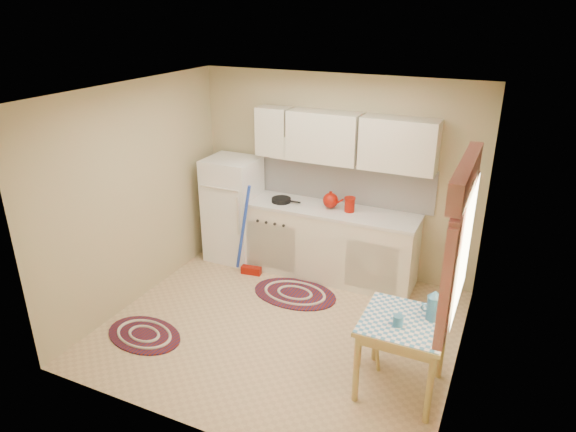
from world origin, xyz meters
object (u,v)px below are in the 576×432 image
(table, at_px, (401,355))
(stool, at_px, (372,346))
(base_cabinets, at_px, (326,243))
(fridge, at_px, (233,209))

(table, distance_m, stool, 0.41)
(base_cabinets, bearing_deg, fridge, -177.83)
(stool, bearing_deg, table, -34.27)
(fridge, distance_m, base_cabinets, 1.34)
(base_cabinets, relative_size, table, 3.12)
(base_cabinets, xyz_separation_m, table, (1.36, -1.72, -0.08))
(base_cabinets, bearing_deg, stool, -55.30)
(table, bearing_deg, stool, 145.73)
(fridge, bearing_deg, table, -32.00)
(fridge, relative_size, table, 1.94)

